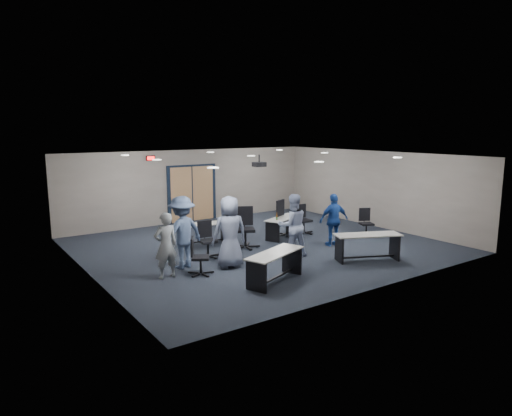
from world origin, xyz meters
TOP-DOWN VIEW (x-y plane):
  - floor at (0.00, 0.00)m, footprint 10.00×10.00m
  - back_wall at (0.00, 4.50)m, footprint 10.00×0.04m
  - front_wall at (0.00, -4.50)m, footprint 10.00×0.04m
  - left_wall at (-5.00, 0.00)m, footprint 0.04×9.00m
  - right_wall at (5.00, 0.00)m, footprint 0.04×9.00m
  - ceiling at (0.00, 0.00)m, footprint 10.00×9.00m
  - double_door at (0.00, 4.46)m, footprint 2.00×0.07m
  - exit_sign at (-1.60, 4.44)m, footprint 0.32×0.07m
  - ceiling_projector at (0.30, 0.50)m, footprint 0.35×0.32m
  - ceiling_can_lights at (0.00, 0.25)m, footprint 6.24×5.74m
  - table_front_left at (-1.62, -2.87)m, footprint 1.81×1.15m
  - table_front_right at (1.44, -2.89)m, footprint 1.85×1.27m
  - table_back_left at (-1.37, 1.13)m, footprint 1.65×0.78m
  - table_back_right at (1.22, 0.46)m, footprint 1.68×1.15m
  - chair_back_a at (-1.91, -0.21)m, footprint 0.68×0.68m
  - chair_back_b at (-0.52, 0.03)m, footprint 1.02×1.02m
  - chair_back_c at (1.43, 0.52)m, footprint 0.98×0.98m
  - chair_back_d at (2.12, 0.47)m, footprint 0.66×0.66m
  - chair_loose_left at (-2.78, -1.43)m, footprint 0.80×0.80m
  - chair_loose_right at (3.53, -1.00)m, footprint 0.77×0.77m
  - person_gray at (-3.56, -1.19)m, footprint 0.58×0.38m
  - person_plaid at (-1.89, -1.32)m, footprint 0.99×0.75m
  - person_lightblue at (0.07, -1.43)m, footprint 1.00×0.88m
  - person_navy at (1.79, -1.26)m, footprint 0.99×0.61m
  - person_back at (-2.88, -0.66)m, footprint 1.30×0.91m

SIDE VIEW (x-z plane):
  - floor at x=0.00m, z-range 0.00..0.00m
  - table_back_left at x=-1.37m, z-range 0.12..0.76m
  - table_back_right at x=1.22m, z-range 0.01..0.90m
  - chair_loose_right at x=3.53m, z-range 0.00..0.91m
  - chair_loose_left at x=-2.78m, z-range 0.00..0.92m
  - table_front_left at x=-1.62m, z-range 0.13..0.83m
  - chair_back_d at x=2.12m, z-range 0.00..0.97m
  - table_front_right at x=1.44m, z-range 0.13..0.85m
  - chair_back_a at x=-1.91m, z-range 0.00..0.99m
  - chair_back_c at x=1.43m, z-range 0.00..1.18m
  - chair_back_b at x=-0.52m, z-range 0.00..1.21m
  - person_gray at x=-3.56m, z-range 0.00..1.58m
  - person_navy at x=1.79m, z-range 0.00..1.58m
  - person_lightblue at x=0.07m, z-range 0.00..1.73m
  - person_plaid at x=-1.89m, z-range 0.00..1.83m
  - person_back at x=-2.88m, z-range 0.00..1.83m
  - double_door at x=0.00m, z-range -0.05..2.15m
  - back_wall at x=0.00m, z-range 0.00..2.70m
  - front_wall at x=0.00m, z-range 0.00..2.70m
  - left_wall at x=-5.00m, z-range 0.00..2.70m
  - right_wall at x=5.00m, z-range 0.00..2.70m
  - ceiling_projector at x=0.30m, z-range 2.22..2.59m
  - exit_sign at x=-1.60m, z-range 2.36..2.54m
  - ceiling_can_lights at x=0.00m, z-range 2.66..2.68m
  - ceiling at x=0.00m, z-range 2.68..2.72m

